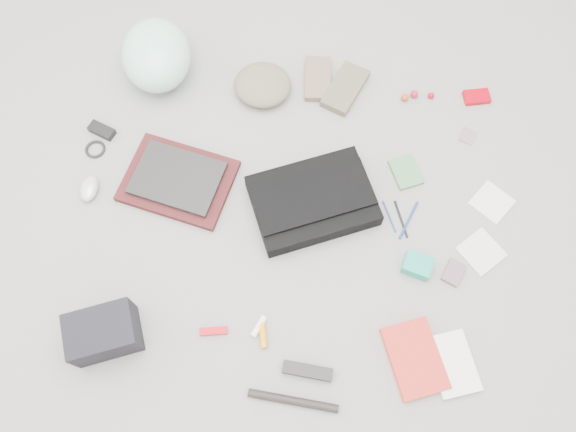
# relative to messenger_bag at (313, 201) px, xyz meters

# --- Properties ---
(ground_plane) EXTENTS (4.00, 4.00, 0.00)m
(ground_plane) POSITION_rel_messenger_bag_xyz_m (-0.08, -0.07, -0.03)
(ground_plane) COLOR gray
(messenger_bag) EXTENTS (0.49, 0.43, 0.07)m
(messenger_bag) POSITION_rel_messenger_bag_xyz_m (0.00, 0.00, 0.00)
(messenger_bag) COLOR black
(messenger_bag) RESTS_ON ground_plane
(bag_flap) EXTENTS (0.45, 0.33, 0.01)m
(bag_flap) POSITION_rel_messenger_bag_xyz_m (0.00, 0.00, 0.04)
(bag_flap) COLOR black
(bag_flap) RESTS_ON messenger_bag
(laptop_sleeve) EXTENTS (0.43, 0.36, 0.03)m
(laptop_sleeve) POSITION_rel_messenger_bag_xyz_m (-0.48, 0.04, -0.02)
(laptop_sleeve) COLOR #451618
(laptop_sleeve) RESTS_ON ground_plane
(laptop) EXTENTS (0.34, 0.28, 0.02)m
(laptop) POSITION_rel_messenger_bag_xyz_m (-0.48, 0.04, 0.00)
(laptop) COLOR black
(laptop) RESTS_ON laptop_sleeve
(bike_helmet) EXTENTS (0.33, 0.38, 0.19)m
(bike_helmet) POSITION_rel_messenger_bag_xyz_m (-0.64, 0.51, 0.06)
(bike_helmet) COLOR #B7F4E5
(bike_helmet) RESTS_ON ground_plane
(beanie) EXTENTS (0.24, 0.24, 0.08)m
(beanie) POSITION_rel_messenger_bag_xyz_m (-0.23, 0.46, 0.00)
(beanie) COLOR #6E6550
(beanie) RESTS_ON ground_plane
(mitten_left) EXTENTS (0.11, 0.20, 0.03)m
(mitten_left) POSITION_rel_messenger_bag_xyz_m (-0.02, 0.53, -0.02)
(mitten_left) COLOR #796051
(mitten_left) RESTS_ON ground_plane
(mitten_right) EXTENTS (0.18, 0.24, 0.03)m
(mitten_right) POSITION_rel_messenger_bag_xyz_m (0.08, 0.49, -0.02)
(mitten_right) COLOR #625949
(mitten_right) RESTS_ON ground_plane
(power_brick) EXTENTS (0.11, 0.08, 0.03)m
(power_brick) POSITION_rel_messenger_bag_xyz_m (-0.80, 0.22, -0.02)
(power_brick) COLOR black
(power_brick) RESTS_ON ground_plane
(cable_coil) EXTENTS (0.08, 0.08, 0.01)m
(cable_coil) POSITION_rel_messenger_bag_xyz_m (-0.81, 0.14, -0.03)
(cable_coil) COLOR black
(cable_coil) RESTS_ON ground_plane
(mouse) EXTENTS (0.06, 0.10, 0.04)m
(mouse) POSITION_rel_messenger_bag_xyz_m (-0.79, -0.02, -0.01)
(mouse) COLOR #BBBBC3
(mouse) RESTS_ON ground_plane
(camera_bag) EXTENTS (0.25, 0.21, 0.14)m
(camera_bag) POSITION_rel_messenger_bag_xyz_m (-0.61, -0.53, 0.03)
(camera_bag) COLOR black
(camera_bag) RESTS_ON ground_plane
(multitool) EXTENTS (0.09, 0.04, 0.01)m
(multitool) POSITION_rel_messenger_bag_xyz_m (-0.28, -0.48, -0.03)
(multitool) COLOR red
(multitool) RESTS_ON ground_plane
(toiletry_tube_white) EXTENTS (0.05, 0.08, 0.02)m
(toiletry_tube_white) POSITION_rel_messenger_bag_xyz_m (-0.14, -0.45, -0.02)
(toiletry_tube_white) COLOR white
(toiletry_tube_white) RESTS_ON ground_plane
(toiletry_tube_orange) EXTENTS (0.04, 0.08, 0.02)m
(toiletry_tube_orange) POSITION_rel_messenger_bag_xyz_m (-0.12, -0.48, -0.02)
(toiletry_tube_orange) COLOR orange
(toiletry_tube_orange) RESTS_ON ground_plane
(u_lock) EXTENTS (0.16, 0.05, 0.03)m
(u_lock) POSITION_rel_messenger_bag_xyz_m (0.03, -0.57, -0.02)
(u_lock) COLOR black
(u_lock) RESTS_ON ground_plane
(bike_pump) EXTENTS (0.28, 0.05, 0.03)m
(bike_pump) POSITION_rel_messenger_bag_xyz_m (-0.00, -0.67, -0.02)
(bike_pump) COLOR black
(bike_pump) RESTS_ON ground_plane
(book_red) EXTENTS (0.23, 0.27, 0.02)m
(book_red) POSITION_rel_messenger_bag_xyz_m (0.37, -0.50, -0.02)
(book_red) COLOR red
(book_red) RESTS_ON ground_plane
(book_white) EXTENTS (0.18, 0.23, 0.02)m
(book_white) POSITION_rel_messenger_bag_xyz_m (0.49, -0.51, -0.02)
(book_white) COLOR silver
(book_white) RESTS_ON ground_plane
(notepad) EXTENTS (0.13, 0.15, 0.01)m
(notepad) POSITION_rel_messenger_bag_xyz_m (0.33, 0.16, -0.03)
(notepad) COLOR #427747
(notepad) RESTS_ON ground_plane
(pen_blue) EXTENTS (0.05, 0.12, 0.01)m
(pen_blue) POSITION_rel_messenger_bag_xyz_m (0.27, -0.02, -0.03)
(pen_blue) COLOR navy
(pen_blue) RESTS_ON ground_plane
(pen_black) EXTENTS (0.05, 0.14, 0.01)m
(pen_black) POSITION_rel_messenger_bag_xyz_m (0.31, -0.03, -0.03)
(pen_black) COLOR black
(pen_black) RESTS_ON ground_plane
(pen_navy) EXTENTS (0.07, 0.15, 0.01)m
(pen_navy) POSITION_rel_messenger_bag_xyz_m (0.34, -0.03, -0.03)
(pen_navy) COLOR navy
(pen_navy) RESTS_ON ground_plane
(accordion_wallet) EXTENTS (0.11, 0.10, 0.05)m
(accordion_wallet) POSITION_rel_messenger_bag_xyz_m (0.37, -0.20, -0.01)
(accordion_wallet) COLOR teal
(accordion_wallet) RESTS_ON ground_plane
(card_deck) EXTENTS (0.09, 0.10, 0.02)m
(card_deck) POSITION_rel_messenger_bag_xyz_m (0.49, -0.20, -0.03)
(card_deck) COLOR slate
(card_deck) RESTS_ON ground_plane
(napkin_top) EXTENTS (0.17, 0.17, 0.01)m
(napkin_top) POSITION_rel_messenger_bag_xyz_m (0.63, 0.07, -0.03)
(napkin_top) COLOR silver
(napkin_top) RESTS_ON ground_plane
(napkin_bottom) EXTENTS (0.18, 0.18, 0.01)m
(napkin_bottom) POSITION_rel_messenger_bag_xyz_m (0.59, -0.12, -0.03)
(napkin_bottom) COLOR silver
(napkin_bottom) RESTS_ON ground_plane
(lollipop_a) EXTENTS (0.04, 0.04, 0.03)m
(lollipop_a) POSITION_rel_messenger_bag_xyz_m (0.31, 0.48, -0.02)
(lollipop_a) COLOR #B23A1E
(lollipop_a) RESTS_ON ground_plane
(lollipop_b) EXTENTS (0.03, 0.03, 0.03)m
(lollipop_b) POSITION_rel_messenger_bag_xyz_m (0.35, 0.49, -0.02)
(lollipop_b) COLOR #B1162C
(lollipop_b) RESTS_ON ground_plane
(lollipop_c) EXTENTS (0.03, 0.03, 0.02)m
(lollipop_c) POSITION_rel_messenger_bag_xyz_m (0.41, 0.50, -0.02)
(lollipop_c) COLOR #B90019
(lollipop_c) RESTS_ON ground_plane
(altoids_tin) EXTENTS (0.11, 0.08, 0.02)m
(altoids_tin) POSITION_rel_messenger_bag_xyz_m (0.59, 0.51, -0.02)
(altoids_tin) COLOR #B20212
(altoids_tin) RESTS_ON ground_plane
(stamp_sheet) EXTENTS (0.07, 0.08, 0.00)m
(stamp_sheet) POSITION_rel_messenger_bag_xyz_m (0.55, 0.34, -0.03)
(stamp_sheet) COLOR gray
(stamp_sheet) RESTS_ON ground_plane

